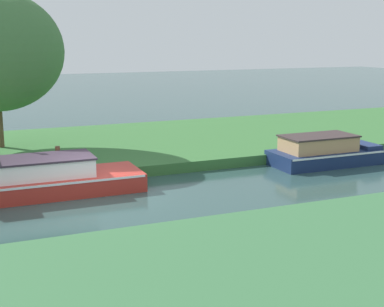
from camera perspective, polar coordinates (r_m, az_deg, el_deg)
The scene contains 5 objects.
ground_plane at distance 17.60m, azimuth -9.67°, elevation -4.59°, with size 120.00×120.00×0.00m, color #2A4644.
riverbank_far at distance 24.23m, azimuth -13.57°, elevation 0.28°, with size 72.00×10.00×0.40m, color #346932.
red_barge at distance 18.27m, azimuth -17.13°, elevation -2.53°, with size 7.37×2.16×1.88m.
navy_narrowboat at distance 22.47m, azimuth 13.38°, elevation 0.16°, with size 4.37×1.97×1.19m.
mooring_post_near at distance 19.70m, azimuth -13.60°, elevation -0.50°, with size 0.17×0.17×0.85m, color #513727.
Camera 1 is at (-3.80, -16.46, 4.95)m, focal length 51.90 mm.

